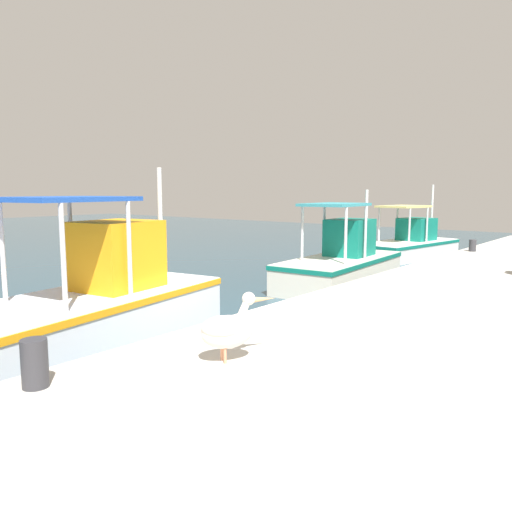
# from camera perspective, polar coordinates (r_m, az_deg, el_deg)

# --- Properties ---
(fishing_boat_second) EXTENTS (5.58, 3.04, 3.30)m
(fishing_boat_second) POSITION_cam_1_polar(r_m,az_deg,el_deg) (9.74, -17.81, -5.19)
(fishing_boat_second) COLOR white
(fishing_boat_second) RESTS_ON ground
(fishing_boat_third) EXTENTS (5.14, 2.32, 2.85)m
(fishing_boat_third) POSITION_cam_1_polar(r_m,az_deg,el_deg) (15.09, 9.73, -0.86)
(fishing_boat_third) COLOR silver
(fishing_boat_third) RESTS_ON ground
(fishing_boat_fourth) EXTENTS (5.36, 2.73, 3.09)m
(fishing_boat_fourth) POSITION_cam_1_polar(r_m,az_deg,el_deg) (22.15, 17.08, 1.29)
(fishing_boat_fourth) COLOR white
(fishing_boat_fourth) RESTS_ON ground
(pelican) EXTENTS (0.93, 0.65, 0.82)m
(pelican) POSITION_cam_1_polar(r_m,az_deg,el_deg) (5.97, -3.33, -8.28)
(pelican) COLOR tan
(pelican) RESTS_ON quay_pier
(mooring_bollard_nearest) EXTENTS (0.27, 0.27, 0.51)m
(mooring_bollard_nearest) POSITION_cam_1_polar(r_m,az_deg,el_deg) (5.73, -23.94, -11.14)
(mooring_bollard_nearest) COLOR #333338
(mooring_bollard_nearest) RESTS_ON quay_pier
(mooring_bollard_second) EXTENTS (0.23, 0.23, 0.39)m
(mooring_bollard_second) POSITION_cam_1_polar(r_m,az_deg,el_deg) (18.23, 23.47, 1.10)
(mooring_bollard_second) COLOR #333338
(mooring_bollard_second) RESTS_ON quay_pier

